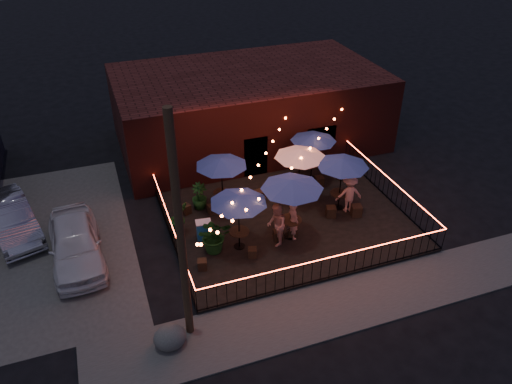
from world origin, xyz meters
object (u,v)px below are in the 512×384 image
cooler (204,230)px  cafe_table_0 (238,200)px  cafe_table_3 (300,154)px  cafe_table_2 (292,185)px  cafe_table_5 (314,138)px  utility_pole (180,236)px  cafe_table_1 (221,163)px  boulder (170,337)px  cafe_table_4 (343,163)px

cooler → cafe_table_0: bearing=-33.4°
cafe_table_3 → cooler: cafe_table_3 is taller
cafe_table_2 → cafe_table_5: cafe_table_2 is taller
utility_pole → cafe_table_1: (3.06, 6.45, -1.56)m
utility_pole → boulder: 3.71m
cafe_table_0 → cafe_table_1: 2.94m
cooler → utility_pole: bearing=-103.0°
utility_pole → boulder: utility_pole is taller
cafe_table_0 → cafe_table_3: size_ratio=0.92×
cafe_table_2 → boulder: (-5.77, -3.82, -2.27)m
utility_pole → cooler: size_ratio=9.71×
cafe_table_1 → cafe_table_0: bearing=-93.6°
cafe_table_4 → boulder: 10.20m
cafe_table_5 → cafe_table_0: bearing=-142.0°
cafe_table_4 → boulder: (-8.63, -5.03, -2.07)m
cafe_table_3 → boulder: (-7.25, -6.35, -2.07)m
cafe_table_1 → cafe_table_2: bearing=-56.4°
cooler → cafe_table_4: bearing=8.6°
cafe_table_4 → cafe_table_5: (-0.06, 2.74, -0.10)m
cafe_table_4 → cafe_table_5: cafe_table_4 is taller
cafe_table_0 → cooler: bearing=139.2°
cafe_table_1 → cafe_table_4: cafe_table_4 is taller
cafe_table_1 → cafe_table_5: (4.79, 0.95, -0.09)m
cafe_table_0 → cafe_table_4: 5.17m
cafe_table_0 → boulder: cafe_table_0 is taller
cafe_table_1 → cooler: 3.00m
cafe_table_2 → cafe_table_4: (2.86, 1.21, -0.21)m
cafe_table_1 → cafe_table_3: (3.47, -0.46, 0.02)m
cafe_table_5 → boulder: cafe_table_5 is taller
utility_pole → cafe_table_5: (7.85, 7.40, -1.65)m
boulder → cafe_table_0: bearing=47.1°
cafe_table_2 → cooler: bearing=162.1°
cafe_table_1 → boulder: bearing=-119.0°
cafe_table_4 → utility_pole: bearing=-149.5°
cafe_table_0 → cafe_table_1: size_ratio=1.00×
cafe_table_2 → cafe_table_4: size_ratio=1.16×
utility_pole → cafe_table_2: (5.05, 3.45, -1.35)m
cafe_table_2 → cooler: (-3.36, 1.09, -2.08)m
cafe_table_0 → cooler: 2.43m
cafe_table_3 → boulder: bearing=-138.8°
cafe_table_4 → cafe_table_2: bearing=-157.0°
cafe_table_2 → boulder: 7.28m
cooler → cafe_table_2: bearing=-10.5°
cafe_table_5 → cafe_table_3: bearing=-133.0°
cafe_table_0 → cafe_table_2: bearing=-1.6°
cafe_table_5 → cooler: cafe_table_5 is taller
utility_pole → cafe_table_5: 10.91m
cafe_table_0 → cooler: size_ratio=3.11×
cafe_table_2 → boulder: size_ratio=3.24×
utility_pole → cafe_table_1: bearing=64.6°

